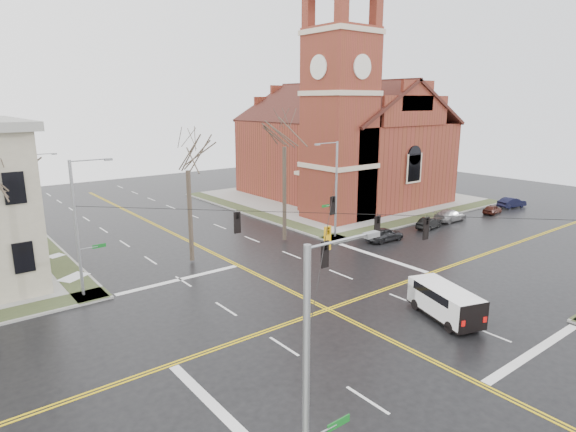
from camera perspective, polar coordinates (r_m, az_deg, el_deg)
ground at (r=30.80m, az=4.73°, el=-10.98°), size 120.00×120.00×0.00m
sidewalks at (r=30.77m, az=4.73°, el=-10.85°), size 80.00×80.00×0.17m
road_markings at (r=30.80m, az=4.73°, el=-10.97°), size 100.00×100.00×0.01m
church at (r=63.22m, az=6.24°, el=9.52°), size 24.28×27.48×27.50m
signal_pole_ne at (r=44.86m, az=5.57°, el=3.44°), size 2.75×0.22×9.00m
signal_pole_nw at (r=33.84m, az=-23.53°, el=-0.95°), size 2.75×0.22×9.00m
signal_pole_sw at (r=14.24m, az=2.73°, el=-19.67°), size 2.75×0.22×9.00m
span_wires at (r=28.80m, az=4.97°, el=0.33°), size 23.02×23.02×0.03m
traffic_signals at (r=28.51m, az=5.85°, el=-1.38°), size 8.21×8.26×1.30m
streetlight_north_a at (r=49.92m, az=-27.63°, el=2.41°), size 2.30×0.20×8.00m
streetlight_north_b at (r=69.51m, az=-30.76°, el=4.77°), size 2.30×0.20×8.00m
cargo_van at (r=30.72m, az=17.87°, el=-9.38°), size 3.43×5.39×1.92m
parked_car_a at (r=45.61m, az=11.36°, el=-2.13°), size 3.98×1.82×1.32m
parked_car_b at (r=51.17m, az=16.36°, el=-0.81°), size 3.67×1.86×1.15m
parked_car_c at (r=55.07m, az=18.66°, el=0.09°), size 4.44×1.86×1.28m
parked_car_d at (r=60.43m, az=23.06°, el=0.75°), size 3.24×1.63×1.06m
parked_car_e at (r=64.91m, az=25.00°, el=1.47°), size 4.00×2.03×1.26m
tree_nw_far at (r=35.05m, az=-30.52°, el=3.39°), size 4.00×4.00×10.64m
tree_nw_near at (r=38.18m, az=-11.82°, el=6.02°), size 4.00×4.00×10.98m
tree_ne at (r=43.20m, az=-0.43°, el=8.94°), size 4.00×4.00×12.88m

